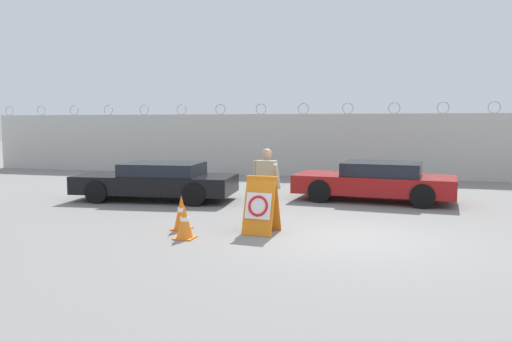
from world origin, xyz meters
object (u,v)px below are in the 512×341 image
object	(u,v)px
parked_car_front_coupe	(158,181)
barricade_sign	(261,205)
parked_car_rear_sedan	(375,181)
traffic_cone_near	(182,212)
security_guard	(267,183)
traffic_cone_mid	(185,222)

from	to	relation	value
parked_car_front_coupe	barricade_sign	bearing A→B (deg)	134.02
parked_car_front_coupe	parked_car_rear_sedan	bearing A→B (deg)	-171.59
traffic_cone_near	parked_car_front_coupe	world-z (taller)	parked_car_front_coupe
barricade_sign	security_guard	xyz separation A→B (m)	(-0.05, 0.70, 0.36)
security_guard	traffic_cone_near	xyz separation A→B (m)	(-1.67, -0.81, -0.58)
barricade_sign	parked_car_rear_sedan	size ratio (longest dim) A/B	0.26
traffic_cone_near	parked_car_front_coupe	xyz separation A→B (m)	(-2.32, 3.60, 0.20)
security_guard	traffic_cone_near	world-z (taller)	security_guard
parked_car_front_coupe	security_guard	bearing A→B (deg)	139.89
security_guard	traffic_cone_near	distance (m)	1.95
parked_car_rear_sedan	barricade_sign	bearing A→B (deg)	72.26
barricade_sign	traffic_cone_near	world-z (taller)	barricade_sign
barricade_sign	security_guard	world-z (taller)	security_guard
traffic_cone_mid	parked_car_rear_sedan	world-z (taller)	parked_car_rear_sedan
parked_car_rear_sedan	parked_car_front_coupe	bearing A→B (deg)	19.29
barricade_sign	parked_car_rear_sedan	distance (m)	5.44
traffic_cone_near	parked_car_front_coupe	bearing A→B (deg)	122.81
barricade_sign	parked_car_front_coupe	world-z (taller)	barricade_sign
barricade_sign	parked_car_rear_sedan	world-z (taller)	barricade_sign
barricade_sign	traffic_cone_near	xyz separation A→B (m)	(-1.72, -0.11, -0.22)
barricade_sign	traffic_cone_mid	size ratio (longest dim) A/B	1.76
traffic_cone_near	traffic_cone_mid	distance (m)	0.86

